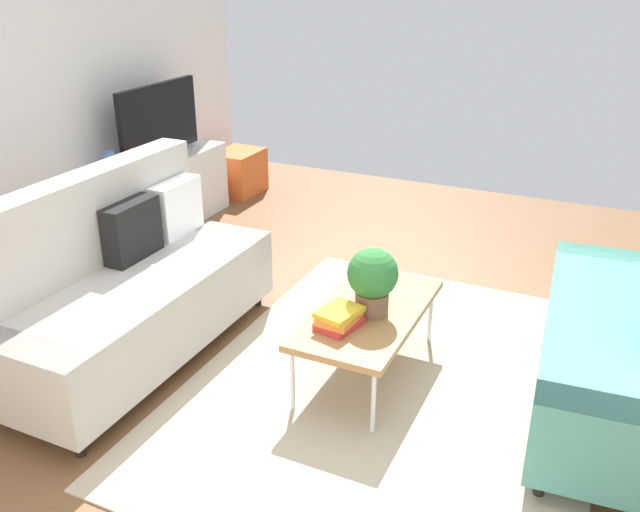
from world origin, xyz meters
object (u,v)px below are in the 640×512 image
Objects in this scene: vase_0 at (110,163)px; bottle_0 at (132,159)px; potted_plant at (373,278)px; couch_beige at (124,286)px; storage_trunk at (239,172)px; table_book_0 at (339,324)px; tv_console at (164,193)px; coffee_table at (368,314)px; tv at (159,123)px.

vase_0 is 0.19m from bottle_0.
vase_0 is (0.89, 2.60, 0.10)m from potted_plant.
couch_beige is 3.10m from storage_trunk.
bottle_0 is (-1.52, 0.06, 0.52)m from storage_trunk.
tv_console is at bearing 55.42° from table_book_0.
coffee_table is at bearing -136.43° from storage_trunk.
table_book_0 is (-1.68, -2.42, -0.51)m from tv.
couch_beige reaches higher than potted_plant.
couch_beige is 9.67× the size of vase_0.
potted_plant is 1.99× the size of bottle_0.
tv reaches higher than tv_console.
tv is at bearing -149.31° from couch_beige.
bottle_0 reaches higher than coffee_table.
storage_trunk is 2.17× the size of table_book_0.
tv_console is 1.11m from storage_trunk.
storage_trunk is at bearing -4.16° from tv.
potted_plant reaches higher than storage_trunk.
bottle_0 is (-0.42, -0.02, -0.21)m from tv.
potted_plant is (-1.47, -2.55, 0.32)m from tv_console.
coffee_table is 4.58× the size of table_book_0.
potted_plant is at bearing -24.99° from table_book_0.
tv_console is 0.72m from vase_0.
potted_plant is at bearing -130.21° from coffee_table.
couch_beige reaches higher than table_book_0.
tv is at bearing 175.84° from storage_trunk.
coffee_table is 1.10× the size of tv.
couch_beige is at bearing 95.98° from table_book_0.
couch_beige is 2.13m from tv_console.
potted_plant is 0.31m from table_book_0.
vase_0 is (1.10, 2.49, 0.30)m from table_book_0.
couch_beige is 9.76× the size of bottle_0.
coffee_table is 2.12× the size of storage_trunk.
vase_0 reaches higher than bottle_0.
storage_trunk is at bearing -2.26° from bottle_0.
table_book_0 is at bearing 155.01° from potted_plant.
couch_beige is 7.92× the size of table_book_0.
coffee_table is at bearing 105.19° from couch_beige.
tv_console is at bearing -148.85° from couch_beige.
potted_plant is 2.72m from bottle_0.
couch_beige is 1.73× the size of coffee_table.
couch_beige is 3.66× the size of storage_trunk.
potted_plant is 1.62× the size of table_book_0.
tv_console is at bearing 5.47° from bottle_0.
couch_beige is 1.35m from table_book_0.
coffee_table is 3.51m from storage_trunk.
tv_console reaches higher than storage_trunk.
storage_trunk is at bearing -161.03° from couch_beige.
couch_beige is at bearing -148.98° from tv_console.
tv_console is 1.40× the size of tv.
coffee_table is 0.26m from table_book_0.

